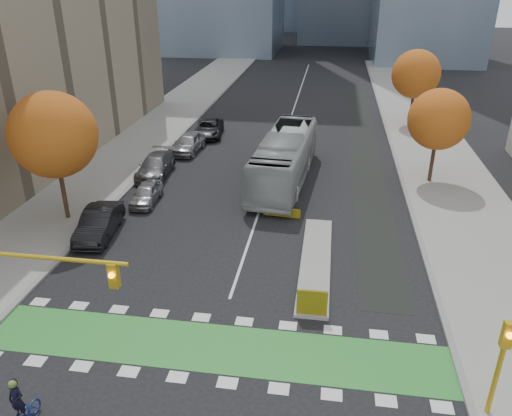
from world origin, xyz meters
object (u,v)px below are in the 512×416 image
(bus, at_px, (285,158))
(traffic_signal_east, at_px, (502,355))
(tree_east_near, at_px, (439,119))
(tree_east_far, at_px, (416,74))
(parked_car_e, at_px, (189,143))
(tree_west, at_px, (53,135))
(parked_car_b, at_px, (99,223))
(parked_car_c, at_px, (155,166))
(parked_car_d, at_px, (209,128))
(parked_car_a, at_px, (146,194))
(cyclist, at_px, (20,412))
(hazard_board, at_px, (312,303))

(bus, bearing_deg, traffic_signal_east, -61.72)
(tree_east_near, relative_size, tree_east_far, 0.92)
(tree_east_near, distance_m, parked_car_e, 20.76)
(bus, bearing_deg, tree_west, -142.43)
(parked_car_b, height_order, parked_car_c, parked_car_b)
(tree_west, bearing_deg, tree_east_far, 46.70)
(parked_car_b, bearing_deg, parked_car_d, 78.63)
(tree_east_far, relative_size, parked_car_e, 1.56)
(parked_car_a, relative_size, parked_car_e, 0.79)
(tree_east_near, relative_size, parked_car_e, 1.44)
(bus, distance_m, parked_car_e, 10.68)
(cyclist, relative_size, parked_car_d, 0.39)
(tree_east_near, distance_m, cyclist, 31.26)
(cyclist, bearing_deg, traffic_signal_east, 20.15)
(parked_car_b, bearing_deg, parked_car_a, 70.77)
(parked_car_a, relative_size, parked_car_d, 0.71)
(parked_car_a, bearing_deg, cyclist, -85.74)
(tree_east_far, height_order, parked_car_e, tree_east_far)
(tree_east_far, distance_m, parked_car_a, 30.89)
(parked_car_a, height_order, parked_car_d, parked_car_d)
(traffic_signal_east, distance_m, parked_car_d, 36.41)
(tree_east_near, bearing_deg, parked_car_d, 154.56)
(tree_east_far, bearing_deg, parked_car_b, -127.77)
(traffic_signal_east, distance_m, parked_car_a, 24.31)
(hazard_board, xyz_separation_m, parked_car_d, (-11.32, 26.99, -0.04))
(hazard_board, relative_size, parked_car_b, 0.28)
(hazard_board, distance_m, parked_car_d, 29.26)
(parked_car_b, bearing_deg, cyclist, -82.91)
(tree_east_near, bearing_deg, parked_car_b, -150.78)
(tree_east_far, bearing_deg, hazard_board, -104.12)
(hazard_board, distance_m, bus, 16.69)
(tree_west, height_order, tree_east_far, tree_west)
(traffic_signal_east, xyz_separation_m, cyclist, (-16.11, -2.98, -2.03))
(parked_car_b, xyz_separation_m, parked_car_c, (0.06, 10.00, -0.04))
(parked_car_a, bearing_deg, traffic_signal_east, -43.29)
(tree_east_far, height_order, bus, tree_east_far)
(parked_car_d, xyz_separation_m, parked_car_e, (-0.61, -5.00, 0.07))
(hazard_board, xyz_separation_m, parked_car_a, (-11.90, 11.06, -0.14))
(tree_west, height_order, parked_car_e, tree_west)
(hazard_board, bearing_deg, tree_east_far, 75.88)
(tree_east_far, relative_size, bus, 0.57)
(cyclist, bearing_deg, tree_west, 122.10)
(tree_east_far, distance_m, parked_car_d, 21.43)
(tree_west, bearing_deg, cyclist, -67.58)
(cyclist, xyz_separation_m, bus, (6.72, 24.09, 1.17))
(parked_car_b, distance_m, parked_car_e, 15.97)
(parked_car_c, bearing_deg, parked_car_a, -81.64)
(traffic_signal_east, bearing_deg, hazard_board, 144.08)
(parked_car_d, bearing_deg, bus, -58.41)
(hazard_board, distance_m, cyclist, 12.31)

